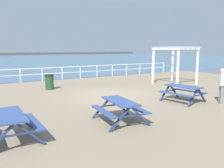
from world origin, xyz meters
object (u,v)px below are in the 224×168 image
Objects in this scene: picnic_table_far_left at (120,106)px; picnic_table_near_left at (183,90)px; visitor at (222,84)px; lattice_pergola at (175,57)px; picnic_table_mid_centre at (10,120)px; litter_bin at (49,82)px.

picnic_table_near_left is at bearing -68.93° from picnic_table_far_left.
visitor is (1.23, -1.22, 0.36)m from picnic_table_near_left.
picnic_table_near_left and picnic_table_far_left have the same top height.
lattice_pergola is (2.69, 5.46, 1.05)m from visitor.
litter_bin is at bearing -23.70° from picnic_table_mid_centre.
litter_bin is (-5.79, 8.01, -0.47)m from visitor.
lattice_pergola is at bearing -66.68° from picnic_table_mid_centre.
picnic_table_near_left is 1.77m from visitor.
visitor reaches higher than picnic_table_far_left.
picnic_table_near_left is at bearing -137.67° from lattice_pergola.
visitor reaches higher than picnic_table_mid_centre.
picnic_table_mid_centre is 0.91× the size of picnic_table_far_left.
visitor is at bearing -121.12° from lattice_pergola.
visitor is (9.16, -0.38, 0.36)m from picnic_table_mid_centre.
picnic_table_mid_centre is at bearing -144.28° from visitor.
litter_bin reaches higher than picnic_table_mid_centre.
lattice_pergola is at bearing -16.73° from litter_bin.
picnic_table_far_left is (-4.40, -1.05, 0.00)m from picnic_table_near_left.
picnic_table_mid_centre is at bearing -113.81° from litter_bin.
picnic_table_far_left is at bearing -152.48° from lattice_pergola.
picnic_table_far_left is 7.83m from litter_bin.
litter_bin is at bearing 25.97° from picnic_table_near_left.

